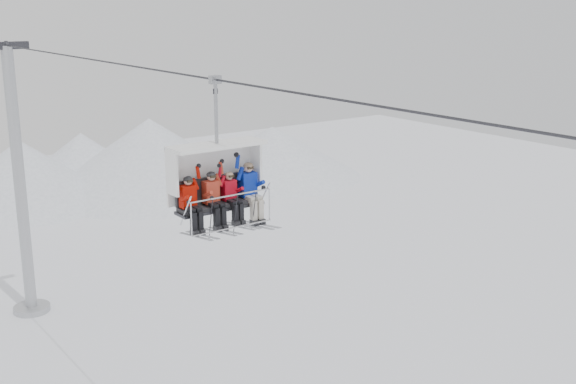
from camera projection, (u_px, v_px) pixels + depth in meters
lift_tower_right at (22, 202)px, 35.27m from camera, size 2.00×1.80×13.48m
haul_cable at (288, 91)px, 16.22m from camera, size 0.06×50.00×0.06m
chairlift_carrier at (215, 175)px, 19.47m from camera, size 2.66×1.17×3.98m
skier_far_left at (190, 202)px, 18.81m from camera, size 0.40×1.69×1.60m
skier_center_left at (213, 197)px, 19.21m from camera, size 0.41×1.69×1.64m
skier_center_right at (231, 195)px, 19.53m from camera, size 0.37×1.69×1.51m
skier_far_right at (250, 189)px, 19.88m from camera, size 0.46×1.69×1.78m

